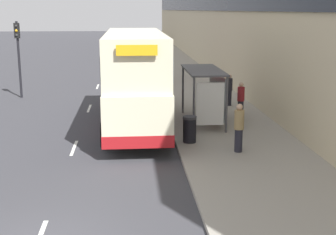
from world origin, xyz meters
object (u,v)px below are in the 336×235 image
(car_0, at_px, (131,38))
(litter_bin, at_px, (190,129))
(car_1, at_px, (142,70))
(bus_shelter, at_px, (208,86))
(double_decker_bus_near, at_px, (135,77))
(pedestrian_1, at_px, (239,127))
(pedestrian_at_shelter, at_px, (241,100))
(car_2, at_px, (130,41))
(pedestrian_2, at_px, (229,90))
(traffic_light_far_kerb, at_px, (18,47))

(car_0, xyz_separation_m, litter_bin, (1.88, -57.97, -0.19))
(litter_bin, bearing_deg, car_1, 94.57)
(bus_shelter, distance_m, double_decker_bus_near, 3.34)
(pedestrian_1, bearing_deg, pedestrian_at_shelter, 75.81)
(double_decker_bus_near, bearing_deg, car_1, 87.18)
(car_0, distance_m, pedestrian_1, 59.49)
(car_2, xyz_separation_m, pedestrian_at_shelter, (5.14, -46.25, 0.14))
(car_0, bearing_deg, car_1, -89.30)
(pedestrian_at_shelter, xyz_separation_m, litter_bin, (-3.04, -4.13, -0.35))
(car_1, xyz_separation_m, pedestrian_2, (4.47, -10.29, 0.17))
(car_2, bearing_deg, double_decker_bus_near, -89.97)
(bus_shelter, relative_size, car_1, 1.00)
(litter_bin, xyz_separation_m, traffic_light_far_kerb, (-8.95, 11.15, 2.44))
(car_1, bearing_deg, traffic_light_far_kerb, -140.79)
(car_0, xyz_separation_m, pedestrian_1, (3.52, -59.39, 0.21))
(litter_bin, bearing_deg, bus_shelter, 67.86)
(car_2, relative_size, pedestrian_2, 2.29)
(car_0, height_order, pedestrian_2, pedestrian_2)
(pedestrian_1, bearing_deg, pedestrian_2, 80.24)
(bus_shelter, distance_m, car_1, 14.59)
(car_0, xyz_separation_m, pedestrian_2, (4.97, -50.94, 0.17))
(pedestrian_2, relative_size, traffic_light_far_kerb, 0.38)
(double_decker_bus_near, distance_m, pedestrian_at_shelter, 5.33)
(bus_shelter, height_order, car_0, bus_shelter)
(double_decker_bus_near, bearing_deg, traffic_light_far_kerb, 131.22)
(double_decker_bus_near, height_order, car_0, double_decker_bus_near)
(bus_shelter, height_order, pedestrian_2, bus_shelter)
(car_2, bearing_deg, traffic_light_far_kerb, -99.90)
(pedestrian_1, height_order, traffic_light_far_kerb, traffic_light_far_kerb)
(car_0, bearing_deg, litter_bin, -88.14)
(double_decker_bus_near, distance_m, pedestrian_1, 6.13)
(double_decker_bus_near, height_order, pedestrian_1, double_decker_bus_near)
(car_2, height_order, traffic_light_far_kerb, traffic_light_far_kerb)
(double_decker_bus_near, xyz_separation_m, pedestrian_at_shelter, (5.11, 0.83, -1.26))
(car_2, relative_size, pedestrian_1, 2.19)
(pedestrian_1, relative_size, pedestrian_2, 1.05)
(litter_bin, bearing_deg, pedestrian_2, 66.27)
(pedestrian_2, xyz_separation_m, litter_bin, (-3.09, -7.03, -0.36))
(double_decker_bus_near, relative_size, pedestrian_at_shelter, 6.05)
(bus_shelter, xyz_separation_m, pedestrian_2, (1.87, 4.02, -0.85))
(bus_shelter, xyz_separation_m, car_2, (-3.33, 47.38, -0.99))
(pedestrian_at_shelter, distance_m, litter_bin, 5.14)
(car_2, height_order, pedestrian_at_shelter, pedestrian_at_shelter)
(car_2, xyz_separation_m, pedestrian_2, (5.19, -43.36, 0.14))
(car_0, bearing_deg, pedestrian_1, -86.61)
(pedestrian_2, xyz_separation_m, traffic_light_far_kerb, (-12.04, 4.12, 2.09))
(double_decker_bus_near, distance_m, car_2, 47.11)
(bus_shelter, bearing_deg, pedestrian_at_shelter, 31.79)
(car_0, bearing_deg, pedestrian_at_shelter, -84.77)
(car_1, bearing_deg, car_0, 90.70)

